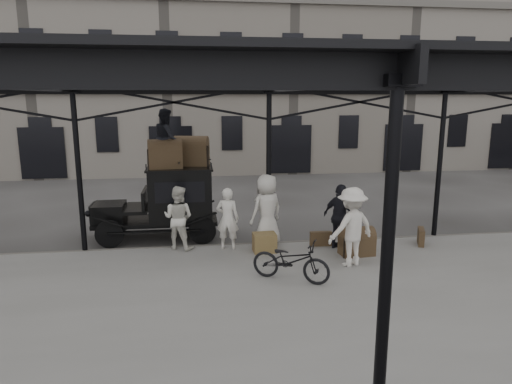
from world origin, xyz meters
TOP-DOWN VIEW (x-y plane):
  - ground at (0.00, 0.00)m, footprint 120.00×120.00m
  - platform at (0.00, -2.00)m, footprint 28.00×8.00m
  - canopy at (0.00, -1.72)m, footprint 22.50×9.00m
  - building_frontage at (0.00, 18.00)m, footprint 64.00×8.00m
  - taxi at (-2.76, 3.28)m, footprint 3.65×1.55m
  - porter_left at (-1.18, 1.61)m, footprint 0.70×0.55m
  - porter_midleft at (-2.49, 1.80)m, footprint 1.03×0.94m
  - porter_centre at (-0.08, 1.80)m, footprint 1.15×1.01m
  - porter_official at (1.81, 1.19)m, footprint 0.97×1.10m
  - porter_right at (1.70, -0.02)m, footprint 1.42×1.10m
  - bicycle at (0.05, -0.78)m, footprint 1.87×1.43m
  - porter_roof at (-2.79, 3.18)m, footprint 0.74×0.89m
  - steamer_trunk_roof_near at (-2.84, 3.03)m, footprint 1.01×0.69m
  - steamer_trunk_roof_far at (-2.09, 3.48)m, footprint 1.09×0.79m
  - steamer_trunk_platform at (2.12, 0.67)m, footprint 0.90×0.61m
  - wicker_hamper at (-0.23, 1.23)m, footprint 0.62×0.47m
  - suitcase_upright at (4.18, 1.24)m, footprint 0.37×0.61m
  - suitcase_flat at (1.39, 1.51)m, footprint 0.61×0.18m

SIDE VIEW (x-z plane):
  - ground at x=0.00m, z-range 0.00..0.00m
  - platform at x=0.00m, z-range 0.00..0.15m
  - suitcase_flat at x=1.39m, z-range 0.15..0.55m
  - suitcase_upright at x=4.18m, z-range 0.15..0.60m
  - wicker_hamper at x=-0.23m, z-range 0.15..0.65m
  - steamer_trunk_platform at x=2.12m, z-range 0.15..0.77m
  - bicycle at x=0.05m, z-range 0.15..1.09m
  - porter_left at x=-1.18m, z-range 0.15..1.84m
  - porter_midleft at x=-2.49m, z-range 0.15..1.88m
  - porter_official at x=1.81m, z-range 0.15..1.93m
  - porter_right at x=1.70m, z-range 0.15..2.09m
  - porter_centre at x=-0.08m, z-range 0.15..2.14m
  - taxi at x=-2.76m, z-range 0.11..2.29m
  - steamer_trunk_roof_near at x=-2.84m, z-range 2.18..2.87m
  - steamer_trunk_roof_far at x=-2.09m, z-range 2.18..2.91m
  - porter_roof at x=-2.79m, z-range 2.18..3.87m
  - canopy at x=0.00m, z-range 2.23..6.97m
  - building_frontage at x=0.00m, z-range 0.00..14.00m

